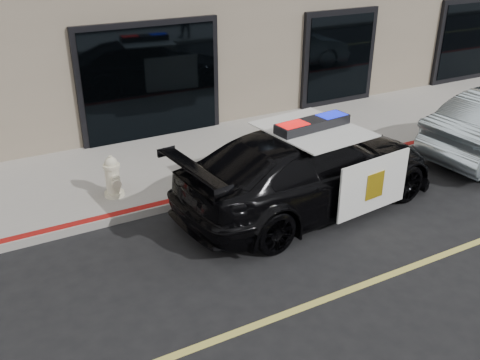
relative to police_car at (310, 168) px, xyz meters
name	(u,v)px	position (x,y,z in m)	size (l,w,h in m)	color
ground	(380,279)	(-0.38, -2.43, -0.77)	(120.00, 120.00, 0.00)	black
sidewalk_n	(223,154)	(-0.38, 2.82, -0.70)	(60.00, 3.50, 0.15)	gray
police_car	(310,168)	(0.00, 0.00, 0.00)	(3.21, 5.70, 1.72)	black
fire_hydrant	(113,178)	(-3.17, 1.85, -0.24)	(0.37, 0.52, 0.82)	beige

